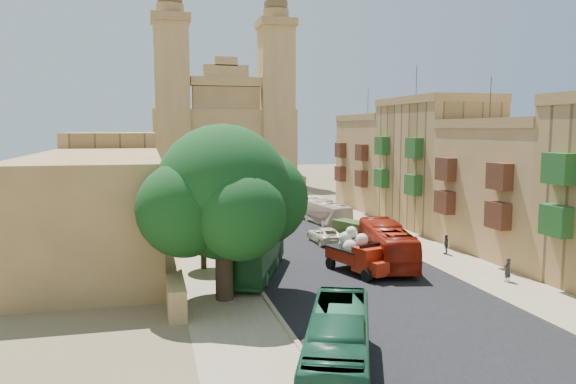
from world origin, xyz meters
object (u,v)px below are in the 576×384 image
street_tree_b (191,208)px  car_white_a (245,220)px  street_tree_d (178,179)px  ficus_tree (225,197)px  car_cream (325,235)px  bus_green_south (338,350)px  pedestrian_c (446,245)px  bus_cream_east (324,212)px  bus_green_north (256,254)px  bus_red_east (387,244)px  street_tree_c (183,190)px  church (222,134)px  car_dkblue (219,199)px  car_blue_b (223,192)px  car_blue_a (257,241)px  red_truck (359,254)px  street_tree_a (203,223)px  car_white_b (296,211)px  pedestrian_a (507,270)px  olive_pickup (353,231)px

street_tree_b → car_white_a: bearing=44.8°
street_tree_d → car_white_a: (6.19, -17.85, -3.05)m
ficus_tree → car_cream: ficus_tree is taller
bus_green_south → pedestrian_c: bearing=72.6°
street_tree_b → street_tree_d: street_tree_d is taller
street_tree_d → bus_cream_east: 24.30m
bus_green_north → bus_red_east: (10.50, 1.01, 0.02)m
ficus_tree → street_tree_d: size_ratio=2.01×
bus_cream_east → pedestrian_c: bearing=98.9°
car_white_a → pedestrian_c: size_ratio=1.98×
street_tree_c → pedestrian_c: (20.14, -24.03, -2.61)m
church → car_dkblue: bearing=-98.5°
bus_green_south → street_tree_b: bearing=117.6°
street_tree_d → car_blue_b: (7.21, 8.93, -2.90)m
bus_green_south → car_blue_a: size_ratio=2.60×
red_truck → car_dkblue: red_truck is taller
ficus_tree → street_tree_a: bearing=94.3°
car_white_a → red_truck: bearing=-66.5°
bus_red_east → car_cream: bus_red_east is taller
street_tree_b → bus_green_north: (3.50, -14.77, -1.41)m
street_tree_a → pedestrian_c: (20.14, -0.03, -2.64)m
bus_red_east → pedestrian_c: size_ratio=6.63×
bus_red_east → car_blue_b: bearing=-69.9°
street_tree_d → street_tree_a: bearing=-90.0°
car_white_b → car_blue_a: bearing=47.8°
red_truck → bus_green_north: bearing=169.4°
street_tree_c → red_truck: 30.19m
street_tree_a → car_blue_b: size_ratio=1.24×
bus_cream_east → pedestrian_a: bus_cream_east is taller
bus_cream_east → car_blue_a: 14.55m
bus_red_east → car_blue_b: (-6.79, 46.69, -0.85)m
street_tree_c → car_blue_a: (5.19, -17.93, -2.76)m
street_tree_d → car_white_a: bearing=-70.9°
street_tree_c → car_blue_b: size_ratio=1.23×
church → car_white_a: bearing=-94.5°
ficus_tree → street_tree_a: size_ratio=2.08×
red_truck → bus_green_south: (-7.27, -16.53, -0.01)m
bus_green_north → bus_red_east: bearing=26.3°
car_dkblue → pedestrian_a: size_ratio=2.28×
car_white_b → pedestrian_a: size_ratio=1.93×
street_tree_a → car_cream: street_tree_a is taller
bus_red_east → car_dkblue: bus_red_east is taller
olive_pickup → bus_green_north: bus_green_north is taller
church → street_tree_a: size_ratio=7.00×
street_tree_c → olive_pickup: size_ratio=1.14×
street_tree_b → bus_green_north: size_ratio=0.40×
car_blue_a → pedestrian_c: (14.95, -6.10, 0.15)m
car_blue_b → car_dkblue: bearing=-99.8°
red_truck → car_blue_b: 49.20m
car_dkblue → car_blue_b: bearing=54.1°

